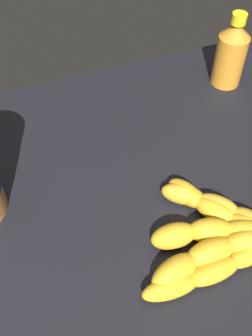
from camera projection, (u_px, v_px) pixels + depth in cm
name	position (u px, v px, depth cm)	size (l,w,h in cm)	color
ground_plane	(154.00, 218.00, 61.49)	(77.08, 71.77, 4.99)	black
banana_bunch	(214.00, 236.00, 54.65)	(21.87, 18.05, 3.67)	gold
honey_bottle	(231.00, 53.00, 74.37)	(5.77, 5.77, 14.54)	orange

